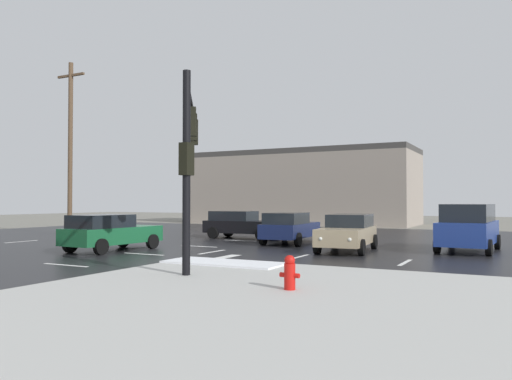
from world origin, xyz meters
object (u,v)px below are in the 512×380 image
traffic_signal_mast (190,141)px  sedan_green (110,232)px  fire_hydrant (290,272)px  sedan_tan (348,232)px  sedan_navy (290,227)px  utility_pole_far (70,146)px  suv_blue (468,226)px  sedan_black (241,224)px

traffic_signal_mast → sedan_green: (-6.53, 3.39, -3.23)m
traffic_signal_mast → sedan_green: size_ratio=1.23×
fire_hydrant → traffic_signal_mast: bearing=151.7°
sedan_tan → sedan_navy: size_ratio=1.00×
sedan_tan → utility_pole_far: size_ratio=0.43×
traffic_signal_mast → sedan_navy: (-1.17, 10.51, -3.23)m
utility_pole_far → fire_hydrant: bearing=-30.6°
utility_pole_far → suv_blue: bearing=2.4°
sedan_navy → suv_blue: (8.42, -0.09, 0.24)m
fire_hydrant → utility_pole_far: utility_pole_far is taller
fire_hydrant → sedan_green: size_ratio=0.17×
traffic_signal_mast → sedan_green: 8.04m
suv_blue → sedan_black: bearing=83.9°
sedan_navy → sedan_green: bearing=138.9°
fire_hydrant → sedan_green: 12.47m
utility_pole_far → sedan_green: bearing=-33.7°
traffic_signal_mast → sedan_tan: bearing=-50.3°
traffic_signal_mast → utility_pole_far: (-15.61, 9.45, 1.56)m
sedan_black → sedan_tan: 8.86m
sedan_tan → sedan_navy: same height
fire_hydrant → sedan_tan: bearing=100.1°
fire_hydrant → sedan_black: size_ratio=0.17×
sedan_black → sedan_navy: size_ratio=0.99×
fire_hydrant → sedan_black: sedan_black is taller
sedan_tan → sedan_green: bearing=-67.8°
sedan_black → sedan_navy: 4.41m
sedan_navy → suv_blue: size_ratio=0.94×
suv_blue → utility_pole_far: bearing=95.8°
sedan_navy → sedan_tan: bearing=-126.1°
fire_hydrant → sedan_navy: 14.12m
sedan_tan → sedan_black: bearing=-124.7°
sedan_tan → suv_blue: size_ratio=0.95×
fire_hydrant → suv_blue: bearing=77.9°
sedan_tan → utility_pole_far: 18.88m
traffic_signal_mast → fire_hydrant: (4.49, -2.42, -3.55)m
sedan_black → suv_blue: 12.53m
suv_blue → traffic_signal_mast: bearing=148.6°
sedan_tan → suv_blue: 5.17m
sedan_black → utility_pole_far: 11.94m
suv_blue → utility_pole_far: utility_pole_far is taller
sedan_black → suv_blue: size_ratio=0.93×
traffic_signal_mast → fire_hydrant: size_ratio=7.14×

